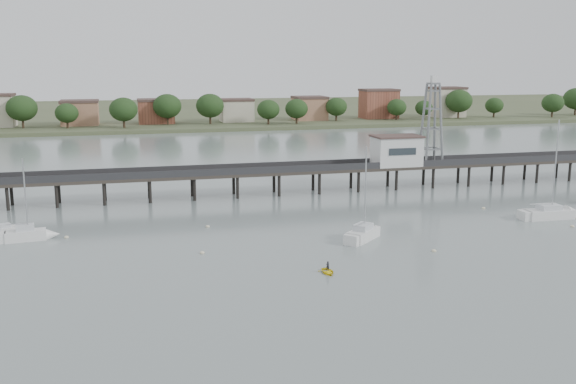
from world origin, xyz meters
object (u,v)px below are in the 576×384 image
Objects in this scene: yellow_dinghy at (328,273)px; sailboat_d at (558,214)px; sailboat_b at (33,235)px; lattice_tower at (432,124)px; white_tender at (12,230)px; pier at (256,173)px; sailboat_c at (367,233)px.

sailboat_d is at bearing 19.57° from yellow_dinghy.
sailboat_b is 38.17m from yellow_dinghy.
yellow_dinghy is (-32.32, -41.47, -11.10)m from lattice_tower.
white_tender is (-67.08, -16.24, -10.62)m from lattice_tower.
pier is at bearing -180.00° from lattice_tower.
lattice_tower is 29.24m from sailboat_d.
sailboat_b is (-63.97, -20.16, -10.44)m from lattice_tower.
sailboat_d is at bearing -29.53° from white_tender.
pier is 39.25m from white_tender.
yellow_dinghy is at bearing -91.14° from pier.
sailboat_c reaches higher than pier.
sailboat_b is at bearing -148.17° from pier.
sailboat_c is at bearing 51.52° from yellow_dinghy.
sailboat_d is (6.86, -26.42, -10.47)m from lattice_tower.
lattice_tower is 67.88m from sailboat_b.
pier is at bearing 62.98° from sailboat_c.
white_tender is (-35.58, -16.24, -3.31)m from pier.
lattice_tower is at bearing 9.16° from sailboat_c.
pier is 12.22× the size of sailboat_c.
yellow_dinghy is (34.75, -25.23, -0.48)m from white_tender.
sailboat_d is 6.19× the size of yellow_dinghy.
lattice_tower is at bearing 50.63° from yellow_dinghy.
white_tender is (-3.10, 3.92, -0.17)m from sailboat_b.
sailboat_c is at bearing -19.78° from sailboat_b.
lattice_tower reaches higher than sailboat_c.
sailboat_c is 1.14× the size of sailboat_b.
pier is 13.98× the size of sailboat_b.
pier reaches higher than white_tender.
sailboat_d reaches higher than sailboat_c.
white_tender is (-73.94, 10.18, -0.15)m from sailboat_d.
yellow_dinghy is at bearing -57.67° from white_tender.
pier is 46.69m from sailboat_d.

